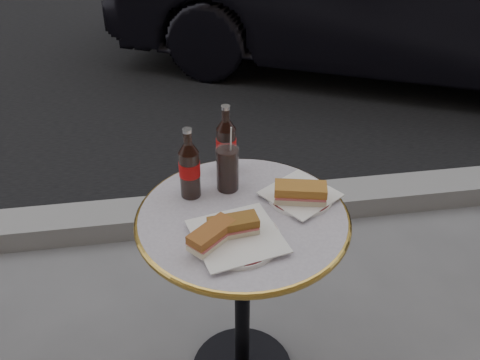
{
  "coord_description": "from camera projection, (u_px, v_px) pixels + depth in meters",
  "views": [
    {
      "loc": [
        -0.19,
        -1.19,
        1.69
      ],
      "look_at": [
        0.0,
        0.05,
        0.82
      ],
      "focal_mm": 40.0,
      "sensor_mm": 36.0,
      "label": 1
    }
  ],
  "objects": [
    {
      "name": "bistro_table",
      "position": [
        242.0,
        303.0,
        1.74
      ],
      "size": [
        0.62,
        0.62,
        0.73
      ],
      "primitive_type": null,
      "color": "#BAB2C4",
      "rests_on": "ground"
    },
    {
      "name": "cola_bottle_left",
      "position": [
        189.0,
        163.0,
        1.55
      ],
      "size": [
        0.08,
        0.08,
        0.23
      ],
      "primitive_type": null,
      "rotation": [
        0.0,
        0.0,
        0.27
      ],
      "color": "black",
      "rests_on": "bistro_table"
    },
    {
      "name": "cola_glass",
      "position": [
        228.0,
        169.0,
        1.6
      ],
      "size": [
        0.09,
        0.09,
        0.14
      ],
      "primitive_type": "cylinder",
      "rotation": [
        0.0,
        0.0,
        -0.31
      ],
      "color": "black",
      "rests_on": "bistro_table"
    },
    {
      "name": "sandwich_left_a",
      "position": [
        212.0,
        236.0,
        1.4
      ],
      "size": [
        0.14,
        0.14,
        0.05
      ],
      "primitive_type": "cube",
      "rotation": [
        0.0,
        0.0,
        0.72
      ],
      "color": "#9A5727",
      "rests_on": "plate_left"
    },
    {
      "name": "plate_right",
      "position": [
        300.0,
        196.0,
        1.6
      ],
      "size": [
        0.26,
        0.26,
        0.01
      ],
      "primitive_type": "cylinder",
      "rotation": [
        0.0,
        0.0,
        0.41
      ],
      "color": "white",
      "rests_on": "bistro_table"
    },
    {
      "name": "curb",
      "position": [
        214.0,
        212.0,
        2.65
      ],
      "size": [
        40.0,
        0.2,
        0.12
      ],
      "primitive_type": "cube",
      "color": "gray",
      "rests_on": "ground"
    },
    {
      "name": "sandwich_right",
      "position": [
        300.0,
        194.0,
        1.56
      ],
      "size": [
        0.16,
        0.1,
        0.05
      ],
      "primitive_type": "cube",
      "rotation": [
        0.0,
        0.0,
        -0.23
      ],
      "color": "#AC6E2B",
      "rests_on": "plate_right"
    },
    {
      "name": "sandwich_left_b",
      "position": [
        233.0,
        227.0,
        1.43
      ],
      "size": [
        0.14,
        0.08,
        0.05
      ],
      "primitive_type": "cube",
      "rotation": [
        0.0,
        0.0,
        0.12
      ],
      "color": "brown",
      "rests_on": "plate_left"
    },
    {
      "name": "plate_left",
      "position": [
        237.0,
        238.0,
        1.44
      ],
      "size": [
        0.25,
        0.25,
        0.01
      ],
      "primitive_type": "cylinder",
      "rotation": [
        0.0,
        0.0,
        0.04
      ],
      "color": "white",
      "rests_on": "bistro_table"
    },
    {
      "name": "cola_bottle_right",
      "position": [
        226.0,
        139.0,
        1.66
      ],
      "size": [
        0.07,
        0.07,
        0.23
      ],
      "primitive_type": null,
      "rotation": [
        0.0,
        0.0,
        0.14
      ],
      "color": "black",
      "rests_on": "bistro_table"
    }
  ]
}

